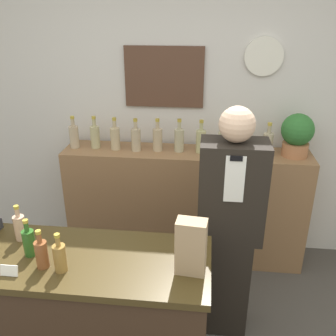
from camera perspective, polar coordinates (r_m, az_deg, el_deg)
The scene contains 21 objects.
back_wall at distance 3.22m, azimuth 1.39°, elevation 9.74°, with size 5.20×0.09×2.70m.
back_shelf at distance 3.30m, azimuth 2.60°, elevation -5.74°, with size 2.04×0.37×1.02m.
display_counter at distance 2.39m, azimuth -12.52°, elevation -21.78°, with size 1.41×0.55×0.90m.
shopkeeper at distance 2.47m, azimuth 9.28°, elevation -9.16°, with size 0.41×0.26×1.61m.
potted_plant at distance 3.11m, azimuth 19.07°, elevation 4.92°, with size 0.25×0.25×0.34m.
paper_bag at distance 1.87m, azimuth 3.53°, elevation -11.90°, with size 0.16×0.11×0.29m.
price_card_right at distance 2.06m, azimuth -23.05°, elevation -14.19°, with size 0.09×0.02×0.06m.
counter_bottle_2 at distance 2.29m, azimuth -21.65°, elevation -8.31°, with size 0.06×0.06×0.22m.
counter_bottle_3 at distance 2.14m, azimuth -20.43°, elevation -10.49°, with size 0.06×0.06×0.22m.
counter_bottle_4 at distance 2.03m, azimuth -18.70°, elevation -12.22°, with size 0.06×0.06×0.22m.
counter_bottle_5 at distance 1.98m, azimuth -16.15°, elevation -12.89°, with size 0.06×0.06×0.22m.
shelf_bottle_0 at distance 3.23m, azimuth -14.12°, elevation 4.77°, with size 0.08×0.08×0.27m.
shelf_bottle_1 at distance 3.19m, azimuth -11.04°, elevation 4.80°, with size 0.08×0.08×0.27m.
shelf_bottle_2 at distance 3.13m, azimuth -8.05°, elevation 4.61°, with size 0.08×0.08×0.27m.
shelf_bottle_3 at distance 3.08m, azimuth -4.90°, elevation 4.45°, with size 0.08×0.08×0.27m.
shelf_bottle_4 at distance 3.07m, azimuth -1.59°, elevation 4.46°, with size 0.08×0.08×0.27m.
shelf_bottle_5 at distance 3.06m, azimuth 1.72°, elevation 4.40°, with size 0.08×0.08×0.27m.
shelf_bottle_6 at distance 3.05m, azimuth 5.02°, elevation 4.22°, with size 0.08×0.08×0.27m.
shelf_bottle_7 at distance 3.03m, azimuth 8.36°, elevation 3.93°, with size 0.08×0.08×0.27m.
shelf_bottle_8 at distance 3.06m, azimuth 11.65°, elevation 3.91°, with size 0.08×0.08×0.27m.
shelf_bottle_9 at distance 3.07m, azimuth 14.95°, elevation 3.64°, with size 0.08×0.08×0.27m.
Camera 1 is at (0.27, -1.11, 2.14)m, focal length 40.00 mm.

